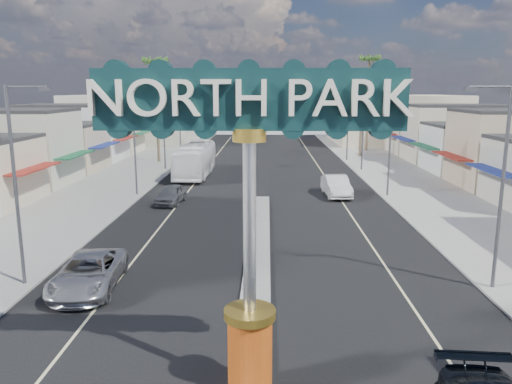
{
  "coord_description": "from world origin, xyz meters",
  "views": [
    {
      "loc": [
        0.48,
        -11.28,
        8.74
      ],
      "look_at": [
        -0.07,
        12.91,
        3.82
      ],
      "focal_mm": 35.0,
      "sensor_mm": 36.0,
      "label": 1
    }
  ],
  "objects_px": {
    "palm_right_far": "(370,64)",
    "city_bus": "(196,160)",
    "traffic_signal_left": "(180,132)",
    "car_parked_right": "(336,186)",
    "streetlight_r_near": "(499,178)",
    "streetlight_l_near": "(18,176)",
    "streetlight_l_far": "(181,120)",
    "traffic_signal_right": "(346,132)",
    "suv_left": "(88,273)",
    "palm_right_mid": "(363,76)",
    "palm_left_far": "(155,67)",
    "car_parked_left": "(171,194)",
    "streetlight_l_mid": "(136,136)",
    "gateway_sign": "(249,196)",
    "streetlight_r_mid": "(388,136)",
    "streetlight_r_far": "(347,121)"
  },
  "relations": [
    {
      "from": "car_parked_left",
      "to": "traffic_signal_left",
      "type": "bearing_deg",
      "value": 103.18
    },
    {
      "from": "traffic_signal_right",
      "to": "car_parked_left",
      "type": "relative_size",
      "value": 1.4
    },
    {
      "from": "palm_right_far",
      "to": "city_bus",
      "type": "relative_size",
      "value": 1.17
    },
    {
      "from": "car_parked_left",
      "to": "city_bus",
      "type": "relative_size",
      "value": 0.36
    },
    {
      "from": "palm_right_mid",
      "to": "car_parked_right",
      "type": "height_order",
      "value": "palm_right_mid"
    },
    {
      "from": "streetlight_r_near",
      "to": "city_bus",
      "type": "bearing_deg",
      "value": 120.03
    },
    {
      "from": "streetlight_l_far",
      "to": "car_parked_left",
      "type": "height_order",
      "value": "streetlight_l_far"
    },
    {
      "from": "streetlight_l_far",
      "to": "car_parked_right",
      "type": "distance_m",
      "value": 27.89
    },
    {
      "from": "traffic_signal_left",
      "to": "car_parked_right",
      "type": "distance_m",
      "value": 21.09
    },
    {
      "from": "palm_right_far",
      "to": "palm_left_far",
      "type": "bearing_deg",
      "value": -156.8
    },
    {
      "from": "streetlight_l_near",
      "to": "palm_right_mid",
      "type": "relative_size",
      "value": 0.74
    },
    {
      "from": "car_parked_left",
      "to": "car_parked_right",
      "type": "height_order",
      "value": "car_parked_right"
    },
    {
      "from": "gateway_sign",
      "to": "city_bus",
      "type": "xyz_separation_m",
      "value": [
        -7.0,
        38.18,
        -4.25
      ]
    },
    {
      "from": "streetlight_l_far",
      "to": "car_parked_right",
      "type": "height_order",
      "value": "streetlight_l_far"
    },
    {
      "from": "car_parked_left",
      "to": "streetlight_r_far",
      "type": "bearing_deg",
      "value": 61.18
    },
    {
      "from": "streetlight_l_near",
      "to": "streetlight_l_far",
      "type": "height_order",
      "value": "same"
    },
    {
      "from": "streetlight_l_near",
      "to": "palm_right_far",
      "type": "distance_m",
      "value": 58.35
    },
    {
      "from": "palm_right_mid",
      "to": "suv_left",
      "type": "xyz_separation_m",
      "value": [
        -20.48,
        -46.38,
        -9.83
      ]
    },
    {
      "from": "car_parked_left",
      "to": "streetlight_l_far",
      "type": "bearing_deg",
      "value": 103.77
    },
    {
      "from": "palm_left_far",
      "to": "palm_right_far",
      "type": "relative_size",
      "value": 0.93
    },
    {
      "from": "traffic_signal_right",
      "to": "car_parked_right",
      "type": "height_order",
      "value": "traffic_signal_right"
    },
    {
      "from": "streetlight_l_mid",
      "to": "streetlight_r_near",
      "type": "xyz_separation_m",
      "value": [
        20.87,
        -20.0,
        0.0
      ]
    },
    {
      "from": "palm_left_far",
      "to": "city_bus",
      "type": "bearing_deg",
      "value": -58.64
    },
    {
      "from": "palm_right_mid",
      "to": "palm_right_far",
      "type": "distance_m",
      "value": 6.57
    },
    {
      "from": "gateway_sign",
      "to": "streetlight_l_far",
      "type": "distance_m",
      "value": 51.1
    },
    {
      "from": "traffic_signal_right",
      "to": "city_bus",
      "type": "xyz_separation_m",
      "value": [
        -16.18,
        -3.84,
        -2.6
      ]
    },
    {
      "from": "palm_right_mid",
      "to": "city_bus",
      "type": "height_order",
      "value": "palm_right_mid"
    },
    {
      "from": "traffic_signal_right",
      "to": "streetlight_r_mid",
      "type": "height_order",
      "value": "streetlight_r_mid"
    },
    {
      "from": "traffic_signal_right",
      "to": "palm_left_far",
      "type": "bearing_deg",
      "value": 164.85
    },
    {
      "from": "palm_left_far",
      "to": "streetlight_l_near",
      "type": "bearing_deg",
      "value": -86.33
    },
    {
      "from": "streetlight_l_near",
      "to": "car_parked_left",
      "type": "height_order",
      "value": "streetlight_l_near"
    },
    {
      "from": "streetlight_l_near",
      "to": "palm_right_far",
      "type": "bearing_deg",
      "value": 63.94
    },
    {
      "from": "suv_left",
      "to": "palm_right_mid",
      "type": "bearing_deg",
      "value": 62.11
    },
    {
      "from": "gateway_sign",
      "to": "palm_left_far",
      "type": "relative_size",
      "value": 0.7
    },
    {
      "from": "streetlight_l_near",
      "to": "streetlight_l_mid",
      "type": "relative_size",
      "value": 1.0
    },
    {
      "from": "streetlight_r_far",
      "to": "suv_left",
      "type": "bearing_deg",
      "value": -112.91
    },
    {
      "from": "streetlight_r_far",
      "to": "car_parked_right",
      "type": "distance_m",
      "value": 22.69
    },
    {
      "from": "car_parked_right",
      "to": "city_bus",
      "type": "bearing_deg",
      "value": 139.59
    },
    {
      "from": "streetlight_r_near",
      "to": "suv_left",
      "type": "distance_m",
      "value": 18.42
    },
    {
      "from": "suv_left",
      "to": "car_parked_right",
      "type": "xyz_separation_m",
      "value": [
        13.78,
        20.46,
        0.1
      ]
    },
    {
      "from": "streetlight_l_near",
      "to": "palm_right_far",
      "type": "height_order",
      "value": "palm_right_far"
    },
    {
      "from": "streetlight_r_near",
      "to": "city_bus",
      "type": "xyz_separation_m",
      "value": [
        -17.43,
        30.16,
        -3.39
      ]
    },
    {
      "from": "suv_left",
      "to": "gateway_sign",
      "type": "bearing_deg",
      "value": -49.68
    },
    {
      "from": "streetlight_l_near",
      "to": "streetlight_l_mid",
      "type": "xyz_separation_m",
      "value": [
        0.0,
        20.0,
        0.0
      ]
    },
    {
      "from": "streetlight_l_mid",
      "to": "palm_right_far",
      "type": "xyz_separation_m",
      "value": [
        25.43,
        32.0,
        7.32
      ]
    },
    {
      "from": "palm_right_far",
      "to": "suv_left",
      "type": "distance_m",
      "value": 58.17
    },
    {
      "from": "traffic_signal_left",
      "to": "car_parked_left",
      "type": "distance_m",
      "value": 17.53
    },
    {
      "from": "palm_left_far",
      "to": "traffic_signal_left",
      "type": "bearing_deg",
      "value": -57.57
    },
    {
      "from": "city_bus",
      "to": "streetlight_r_far",
      "type": "bearing_deg",
      "value": 34.86
    },
    {
      "from": "palm_right_far",
      "to": "car_parked_left",
      "type": "height_order",
      "value": "palm_right_far"
    }
  ]
}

